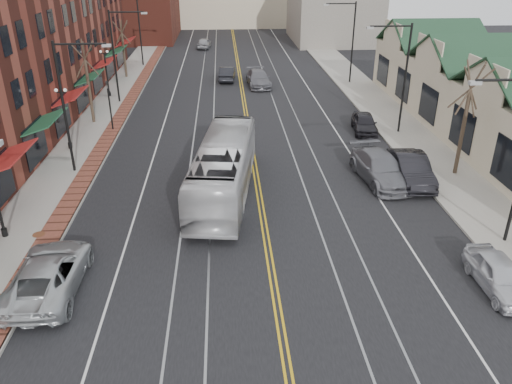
{
  "coord_description": "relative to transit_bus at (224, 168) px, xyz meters",
  "views": [
    {
      "loc": [
        -1.9,
        -13.83,
        12.83
      ],
      "look_at": [
        -0.43,
        8.29,
        2.0
      ],
      "focal_mm": 35.0,
      "sensor_mm": 36.0,
      "label": 1
    }
  ],
  "objects": [
    {
      "name": "ground",
      "position": [
        2.0,
        -12.27,
        -1.62
      ],
      "size": [
        160.0,
        160.0,
        0.0
      ],
      "primitive_type": "plane",
      "color": "black",
      "rests_on": "ground"
    },
    {
      "name": "sidewalk_left",
      "position": [
        -10.0,
        7.73,
        -1.55
      ],
      "size": [
        4.0,
        120.0,
        0.15
      ],
      "primitive_type": "cube",
      "color": "gray",
      "rests_on": "ground"
    },
    {
      "name": "sidewalk_right",
      "position": [
        14.0,
        7.73,
        -1.55
      ],
      "size": [
        4.0,
        120.0,
        0.15
      ],
      "primitive_type": "cube",
      "color": "gray",
      "rests_on": "ground"
    },
    {
      "name": "building_left",
      "position": [
        -17.0,
        14.73,
        3.88
      ],
      "size": [
        10.0,
        50.0,
        11.0
      ],
      "primitive_type": "cube",
      "color": "maroon",
      "rests_on": "ground"
    },
    {
      "name": "building_right",
      "position": [
        20.0,
        7.73,
        0.68
      ],
      "size": [
        8.0,
        36.0,
        4.6
      ],
      "primitive_type": "cube",
      "color": "beige",
      "rests_on": "ground"
    },
    {
      "name": "backdrop_right",
      "position": [
        17.0,
        52.73,
        3.88
      ],
      "size": [
        12.0,
        16.0,
        11.0
      ],
      "primitive_type": "cube",
      "color": "slate",
      "rests_on": "ground"
    },
    {
      "name": "streetlight_l_1",
      "position": [
        -9.05,
        3.73,
        3.4
      ],
      "size": [
        3.33,
        0.25,
        8.0
      ],
      "color": "black",
      "rests_on": "sidewalk_left"
    },
    {
      "name": "streetlight_l_2",
      "position": [
        -9.05,
        19.73,
        3.4
      ],
      "size": [
        3.33,
        0.25,
        8.0
      ],
      "color": "black",
      "rests_on": "sidewalk_left"
    },
    {
      "name": "streetlight_l_3",
      "position": [
        -9.05,
        35.73,
        3.4
      ],
      "size": [
        3.33,
        0.25,
        8.0
      ],
      "color": "black",
      "rests_on": "sidewalk_left"
    },
    {
      "name": "streetlight_r_1",
      "position": [
        13.05,
        9.73,
        3.4
      ],
      "size": [
        3.33,
        0.25,
        8.0
      ],
      "color": "black",
      "rests_on": "sidewalk_right"
    },
    {
      "name": "streetlight_r_2",
      "position": [
        13.05,
        25.73,
        3.4
      ],
      "size": [
        3.33,
        0.25,
        8.0
      ],
      "color": "black",
      "rests_on": "sidewalk_right"
    },
    {
      "name": "lamppost_l_2",
      "position": [
        -10.8,
        7.73,
        0.58
      ],
      "size": [
        0.84,
        0.28,
        4.27
      ],
      "color": "black",
      "rests_on": "sidewalk_left"
    },
    {
      "name": "lamppost_l_3",
      "position": [
        -10.8,
        21.73,
        0.58
      ],
      "size": [
        0.84,
        0.28,
        4.27
      ],
      "color": "black",
      "rests_on": "sidewalk_left"
    },
    {
      "name": "tree_left_near",
      "position": [
        -10.5,
        13.73,
        1.89
      ],
      "size": [
        1.78,
        1.37,
        6.48
      ],
      "color": "#382B21",
      "rests_on": "sidewalk_left"
    },
    {
      "name": "tree_left_far",
      "position": [
        -10.5,
        29.73,
        1.65
      ],
      "size": [
        1.66,
        1.28,
        6.02
      ],
      "color": "#382B21",
      "rests_on": "sidewalk_left"
    },
    {
      "name": "tree_right_mid",
      "position": [
        14.5,
        1.73,
        2.13
      ],
      "size": [
        1.9,
        1.46,
        6.93
      ],
      "color": "#382B21",
      "rests_on": "sidewalk_right"
    },
    {
      "name": "manhole_far",
      "position": [
        -9.2,
        -4.27,
        -1.46
      ],
      "size": [
        0.6,
        0.6,
        0.02
      ],
      "primitive_type": "cylinder",
      "color": "#592D19",
      "rests_on": "sidewalk_left"
    },
    {
      "name": "traffic_signal",
      "position": [
        -8.6,
        11.73,
        0.73
      ],
      "size": [
        0.18,
        0.15,
        3.8
      ],
      "color": "black",
      "rests_on": "sidewalk_left"
    },
    {
      "name": "transit_bus",
      "position": [
        0.0,
        0.0,
        0.0
      ],
      "size": [
        4.28,
        11.91,
        3.24
      ],
      "primitive_type": "imported",
      "rotation": [
        0.0,
        0.0,
        3.01
      ],
      "color": "silver",
      "rests_on": "ground"
    },
    {
      "name": "parked_suv",
      "position": [
        -7.3,
        -8.61,
        -0.83
      ],
      "size": [
        2.64,
        5.73,
        1.59
      ],
      "primitive_type": "imported",
      "rotation": [
        0.0,
        0.0,
        3.14
      ],
      "color": "#B5B9BC",
      "rests_on": "ground"
    },
    {
      "name": "parked_car_a",
      "position": [
        11.3,
        -9.78,
        -0.93
      ],
      "size": [
        1.65,
        4.09,
        1.39
      ],
      "primitive_type": "imported",
      "rotation": [
        0.0,
        0.0,
        -0.0
      ],
      "color": "silver",
      "rests_on": "ground"
    },
    {
      "name": "parked_car_b",
      "position": [
        11.3,
        0.91,
        -0.77
      ],
      "size": [
        2.12,
        5.29,
        1.71
      ],
      "primitive_type": "imported",
      "rotation": [
        0.0,
        0.0,
        -0.06
      ],
      "color": "black",
      "rests_on": "ground"
    },
    {
      "name": "parked_car_c",
      "position": [
        9.5,
        1.18,
        -0.77
      ],
      "size": [
        3.05,
        6.09,
        1.7
      ],
      "primitive_type": "imported",
      "rotation": [
        0.0,
        0.0,
        0.12
      ],
      "color": "slate",
      "rests_on": "ground"
    },
    {
      "name": "parked_car_d",
      "position": [
        10.93,
        10.21,
        -0.9
      ],
      "size": [
        2.17,
        4.39,
        1.44
      ],
      "primitive_type": "imported",
      "rotation": [
        0.0,
        0.0,
        -0.11
      ],
      "color": "black",
      "rests_on": "ground"
    },
    {
      "name": "distant_car_left",
      "position": [
        0.58,
        27.81,
        -0.88
      ],
      "size": [
        1.9,
        4.6,
        1.48
      ],
      "primitive_type": "imported",
      "rotation": [
        0.0,
        0.0,
        3.07
      ],
      "color": "black",
      "rests_on": "ground"
    },
    {
      "name": "distant_car_right",
      "position": [
        3.75,
        25.09,
        -0.83
      ],
      "size": [
        2.53,
        5.55,
        1.58
      ],
      "primitive_type": "imported",
      "rotation": [
        0.0,
        0.0,
        0.06
      ],
      "color": "slate",
      "rests_on": "ground"
    },
    {
      "name": "distant_car_far",
      "position": [
        -2.41,
        47.42,
        -0.89
      ],
      "size": [
        2.17,
        4.48,
        1.47
      ],
      "primitive_type": "imported",
      "rotation": [
        0.0,
        0.0,
        3.04
      ],
      "color": "#9A9CA1",
      "rests_on": "ground"
    }
  ]
}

